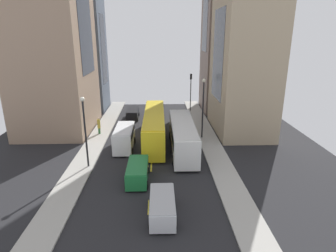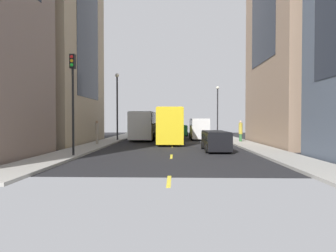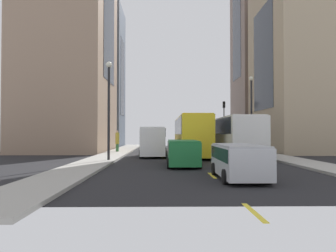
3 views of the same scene
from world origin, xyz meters
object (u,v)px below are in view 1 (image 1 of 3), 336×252
pedestrian_crossing_near (202,117)px  traffic_light_near_corner (191,86)px  car_silver_2 (162,205)px  streetcar_yellow (154,124)px  pedestrian_waiting_curb (99,125)px  car_green_0 (138,171)px  car_black_1 (133,113)px  delivery_van_white (124,136)px  city_bus_white (183,134)px

pedestrian_crossing_near → traffic_light_near_corner: bearing=67.7°
pedestrian_crossing_near → traffic_light_near_corner: (0.89, -8.14, 3.23)m
car_silver_2 → pedestrian_crossing_near: 22.47m
streetcar_yellow → pedestrian_waiting_curb: (7.40, -2.28, -0.83)m
car_green_0 → traffic_light_near_corner: (-7.39, -24.26, 3.59)m
streetcar_yellow → traffic_light_near_corner: 15.24m
traffic_light_near_corner → car_green_0: bearing=73.1°
traffic_light_near_corner → pedestrian_crossing_near: bearing=96.2°
streetcar_yellow → car_black_1: size_ratio=3.14×
pedestrian_crossing_near → pedestrian_waiting_curb: (14.30, 3.38, -0.03)m
delivery_van_white → car_silver_2: bearing=107.9°
car_green_0 → car_black_1: size_ratio=0.98×
pedestrian_crossing_near → traffic_light_near_corner: 8.80m
streetcar_yellow → pedestrian_crossing_near: streetcar_yellow is taller
car_green_0 → car_black_1: car_green_0 is taller
city_bus_white → car_green_0: (4.68, 7.08, -1.05)m
car_black_1 → pedestrian_waiting_curb: (3.81, 7.59, 0.39)m
city_bus_white → pedestrian_crossing_near: (-3.61, -9.05, -0.68)m
car_silver_2 → traffic_light_near_corner: bearing=-99.9°
city_bus_white → car_black_1: city_bus_white is taller
car_black_1 → city_bus_white: bearing=117.4°
delivery_van_white → pedestrian_crossing_near: bearing=-141.1°
streetcar_yellow → pedestrian_crossing_near: size_ratio=6.64×
car_green_0 → pedestrian_crossing_near: 18.13m
car_black_1 → car_silver_2: 26.21m
city_bus_white → car_silver_2: size_ratio=2.72×
city_bus_white → traffic_light_near_corner: (-2.72, -17.18, 2.54)m
city_bus_white → traffic_light_near_corner: 17.58m
delivery_van_white → traffic_light_near_corner: size_ratio=0.88×
city_bus_white → car_silver_2: (2.48, 12.58, -1.08)m
streetcar_yellow → car_green_0: 10.62m
pedestrian_crossing_near → car_green_0: bearing=-145.7°
streetcar_yellow → pedestrian_waiting_curb: size_ratio=6.60×
car_green_0 → car_silver_2: 5.92m
streetcar_yellow → car_silver_2: 16.03m
pedestrian_crossing_near → traffic_light_near_corner: traffic_light_near_corner is taller
city_bus_white → streetcar_yellow: 4.73m
streetcar_yellow → pedestrian_crossing_near: 8.96m
car_black_1 → car_silver_2: car_silver_2 is taller
streetcar_yellow → city_bus_white: bearing=134.2°
pedestrian_waiting_curb → car_black_1: bearing=90.0°
car_silver_2 → traffic_light_near_corner: size_ratio=0.69×
delivery_van_white → pedestrian_crossing_near: delivery_van_white is taller
car_silver_2 → traffic_light_near_corner: traffic_light_near_corner is taller
delivery_van_white → pedestrian_waiting_curb: bearing=-51.7°
delivery_van_white → traffic_light_near_corner: 19.27m
streetcar_yellow → traffic_light_near_corner: bearing=-113.5°
pedestrian_crossing_near → pedestrian_waiting_curb: pedestrian_waiting_curb is taller
streetcar_yellow → traffic_light_near_corner: size_ratio=2.26×
car_green_0 → car_silver_2: size_ratio=1.03×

